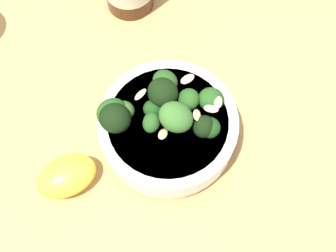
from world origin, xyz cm
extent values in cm
cube|color=tan|center=(0.00, 0.00, -2.36)|extent=(69.54, 69.54, 4.72)
cylinder|color=white|center=(2.13, -4.71, 0.71)|extent=(9.58, 9.58, 1.42)
cylinder|color=white|center=(2.13, -4.71, 3.55)|extent=(17.41, 17.41, 4.26)
cylinder|color=silver|center=(2.13, -4.71, 5.28)|extent=(14.92, 14.92, 0.80)
cylinder|color=#3C7A32|center=(-4.32, -2.54, 4.68)|extent=(1.90, 2.02, 1.52)
ellipsoid|color=#23511C|center=(-4.32, -2.54, 6.36)|extent=(6.00, 5.35, 4.28)
cylinder|color=#589D47|center=(-4.11, -3.49, 4.79)|extent=(1.52, 1.66, 1.70)
ellipsoid|color=black|center=(-4.11, -3.49, 6.77)|extent=(6.19, 5.75, 4.67)
cylinder|color=#3C7A32|center=(2.11, -1.94, 6.23)|extent=(1.59, 1.47, 1.26)
ellipsoid|color=black|center=(2.11, -1.94, 7.79)|extent=(5.30, 6.02, 4.91)
cylinder|color=#3C7A32|center=(2.90, -5.50, 6.11)|extent=(2.08, 1.98, 1.60)
ellipsoid|color=#386B2B|center=(2.90, -5.50, 7.92)|extent=(6.27, 5.84, 4.56)
cylinder|color=#2F662B|center=(6.07, -6.75, 4.83)|extent=(1.65, 1.45, 1.67)
ellipsoid|color=black|center=(6.07, -6.75, 6.39)|extent=(4.17, 3.89, 3.31)
cylinder|color=#3C7A32|center=(-0.06, -5.21, 5.89)|extent=(1.41, 1.25, 1.37)
ellipsoid|color=#23511C|center=(-0.06, -5.21, 7.16)|extent=(3.42, 3.47, 3.02)
cylinder|color=#589D47|center=(2.82, -0.17, 5.59)|extent=(1.58, 1.71, 1.30)
ellipsoid|color=#23511C|center=(2.82, -0.17, 6.97)|extent=(4.03, 4.57, 4.23)
cylinder|color=#589D47|center=(7.86, -3.38, 4.94)|extent=(1.35, 1.14, 1.35)
ellipsoid|color=#23511C|center=(7.86, -3.38, 6.38)|extent=(3.99, 3.92, 3.51)
cylinder|color=#3C7A32|center=(6.77, -6.91, 4.74)|extent=(1.51, 1.30, 1.36)
ellipsoid|color=#194216|center=(6.77, -6.91, 6.06)|extent=(4.27, 3.86, 3.50)
cylinder|color=#2F662B|center=(0.64, -3.19, 5.23)|extent=(1.33, 1.23, 1.24)
ellipsoid|color=#194216|center=(0.64, -3.19, 6.50)|extent=(3.14, 3.36, 2.88)
cylinder|color=#2F662B|center=(-2.81, -2.27, 4.37)|extent=(1.24, 1.09, 1.79)
ellipsoid|color=#386B2B|center=(-2.81, -2.27, 5.93)|extent=(3.83, 3.81, 3.31)
cylinder|color=#4A8F3C|center=(5.08, -2.97, 5.08)|extent=(1.17, 1.16, 1.67)
ellipsoid|color=#23511C|center=(5.08, -2.97, 6.69)|extent=(4.51, 3.99, 3.73)
ellipsoid|color=#DBBC84|center=(5.31, -1.18, 8.57)|extent=(2.00, 1.36, 0.95)
ellipsoid|color=#DBBC84|center=(5.48, -5.46, 7.25)|extent=(1.49, 2.06, 1.11)
ellipsoid|color=#DBBC84|center=(8.33, -4.47, 7.43)|extent=(1.65, 2.06, 0.65)
ellipsoid|color=#DBBC84|center=(1.03, -6.92, 7.11)|extent=(1.86, 2.04, 1.11)
ellipsoid|color=#DBBC84|center=(7.30, -5.12, 7.43)|extent=(2.06, 1.66, 0.35)
ellipsoid|color=#DBBC84|center=(-0.61, -2.11, 8.78)|extent=(1.92, 1.70, 1.29)
ellipsoid|color=yellow|center=(-11.53, -7.75, 1.98)|extent=(8.59, 6.81, 3.96)
camera|label=1|loc=(-2.39, -24.97, 50.98)|focal=43.62mm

